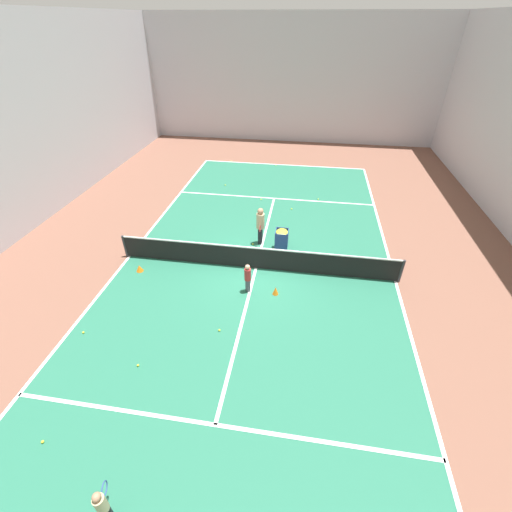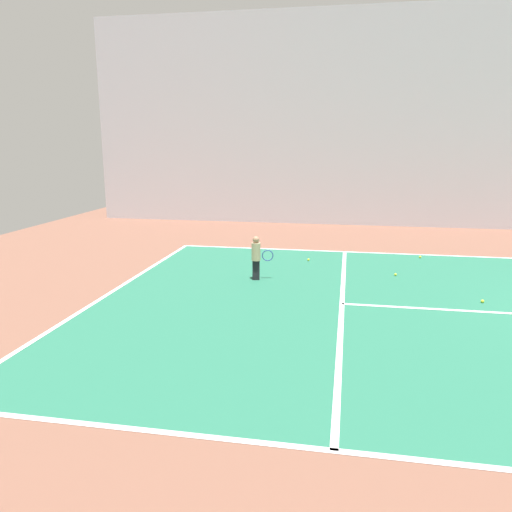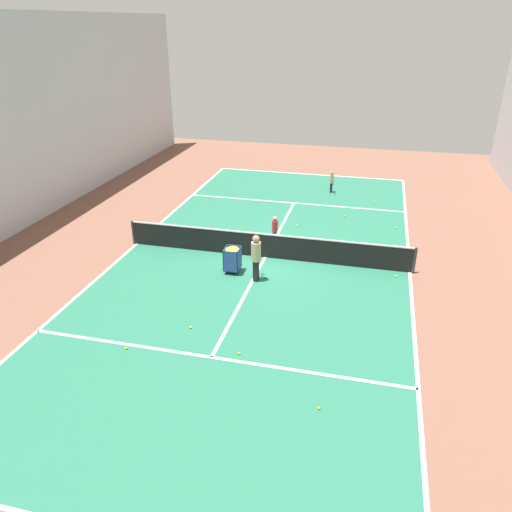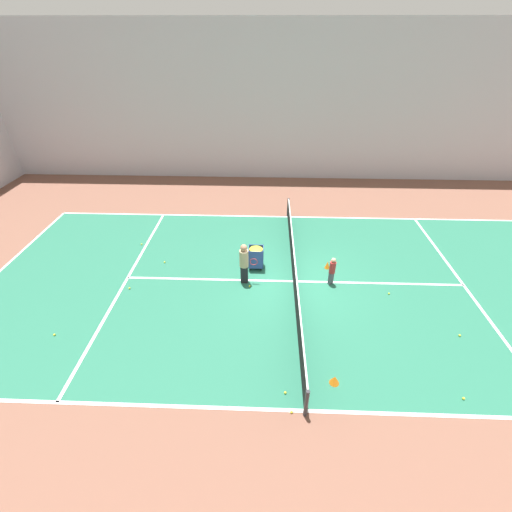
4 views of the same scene
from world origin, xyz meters
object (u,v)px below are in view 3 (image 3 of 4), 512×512
Objects in this scene: player_near_baseline at (332,181)px; child_midcourt at (275,228)px; ball_cart at (232,255)px; tennis_net at (265,245)px; coach_at_net at (256,255)px; training_cone_1 at (251,237)px; training_cone_0 at (386,257)px.

child_midcourt is at bearing -24.14° from player_near_baseline.
ball_cart is at bearing -25.96° from player_near_baseline.
tennis_net is 1.38m from child_midcourt.
coach_at_net is 3.21m from child_midcourt.
player_near_baseline reaches higher than ball_cart.
player_near_baseline is 3.63× the size of training_cone_1.
coach_at_net is at bearing -20.37° from player_near_baseline.
child_midcourt is 4.24× the size of training_cone_0.
coach_at_net is at bearing 107.44° from training_cone_1.
child_midcourt is at bearing -108.12° from ball_cart.
ball_cart reaches higher than training_cone_1.
coach_at_net is at bearing 32.21° from training_cone_0.
tennis_net is 1.69m from training_cone_1.
player_near_baseline is 4.05× the size of training_cone_0.
child_midcourt is (0.02, -3.20, -0.29)m from coach_at_net.
child_midcourt reaches higher than player_near_baseline.
child_midcourt is 1.22× the size of ball_cart.
tennis_net is 9.38× the size of child_midcourt.
player_near_baseline is at bearing 131.84° from child_midcourt.
player_near_baseline is at bearing -69.54° from training_cone_0.
tennis_net is at bearing 5.43° from coach_at_net.
coach_at_net reaches higher than ball_cart.
training_cone_0 is at bearing 8.17° from player_near_baseline.
tennis_net is 39.77× the size of training_cone_0.
training_cone_1 is (2.47, 7.04, -0.47)m from player_near_baseline.
training_cone_0 is (-4.30, 0.50, -0.52)m from child_midcourt.
ball_cart is at bearing 91.38° from training_cone_1.
ball_cart is at bearing -54.43° from child_midcourt.
ball_cart is at bearing 23.80° from training_cone_0.
coach_at_net reaches higher than player_near_baseline.
tennis_net is at bearing -22.76° from player_near_baseline.
child_midcourt reaches higher than training_cone_1.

